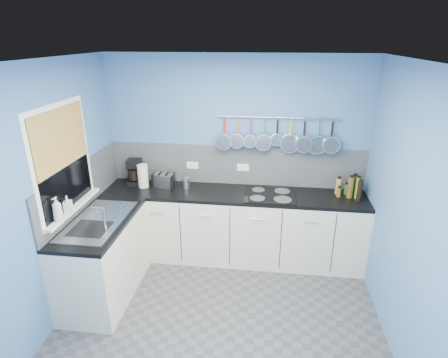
% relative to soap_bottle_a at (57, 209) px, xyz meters
% --- Properties ---
extents(floor, '(3.20, 3.00, 0.02)m').
position_rel_soap_bottle_a_xyz_m(floor, '(1.53, 0.00, -1.18)').
color(floor, '#47474C').
rests_on(floor, ground).
extents(ceiling, '(3.20, 3.00, 0.02)m').
position_rel_soap_bottle_a_xyz_m(ceiling, '(1.53, 0.00, 1.34)').
color(ceiling, white).
rests_on(ceiling, ground).
extents(wall_back, '(3.20, 0.02, 2.50)m').
position_rel_soap_bottle_a_xyz_m(wall_back, '(1.53, 1.51, 0.08)').
color(wall_back, '#4771A8').
rests_on(wall_back, ground).
extents(wall_front, '(3.20, 0.02, 2.50)m').
position_rel_soap_bottle_a_xyz_m(wall_front, '(1.53, -1.51, 0.08)').
color(wall_front, '#4771A8').
rests_on(wall_front, ground).
extents(wall_left, '(0.02, 3.00, 2.50)m').
position_rel_soap_bottle_a_xyz_m(wall_left, '(-0.08, 0.00, 0.08)').
color(wall_left, '#4771A8').
rests_on(wall_left, ground).
extents(wall_right, '(0.02, 3.00, 2.50)m').
position_rel_soap_bottle_a_xyz_m(wall_right, '(3.14, 0.00, 0.08)').
color(wall_right, '#4771A8').
rests_on(wall_right, ground).
extents(backsplash_back, '(3.20, 0.02, 0.50)m').
position_rel_soap_bottle_a_xyz_m(backsplash_back, '(1.53, 1.49, -0.02)').
color(backsplash_back, slate).
rests_on(backsplash_back, wall_back).
extents(backsplash_left, '(0.02, 1.80, 0.50)m').
position_rel_soap_bottle_a_xyz_m(backsplash_left, '(-0.06, 0.60, -0.02)').
color(backsplash_left, slate).
rests_on(backsplash_left, wall_left).
extents(cabinet_run_back, '(3.20, 0.60, 0.86)m').
position_rel_soap_bottle_a_xyz_m(cabinet_run_back, '(1.53, 1.20, -0.74)').
color(cabinet_run_back, beige).
rests_on(cabinet_run_back, ground).
extents(worktop_back, '(3.20, 0.60, 0.04)m').
position_rel_soap_bottle_a_xyz_m(worktop_back, '(1.53, 1.20, -0.29)').
color(worktop_back, black).
rests_on(worktop_back, cabinet_run_back).
extents(cabinet_run_left, '(0.60, 1.20, 0.86)m').
position_rel_soap_bottle_a_xyz_m(cabinet_run_left, '(0.23, 0.30, -0.74)').
color(cabinet_run_left, beige).
rests_on(cabinet_run_left, ground).
extents(worktop_left, '(0.60, 1.20, 0.04)m').
position_rel_soap_bottle_a_xyz_m(worktop_left, '(0.23, 0.30, -0.29)').
color(worktop_left, black).
rests_on(worktop_left, cabinet_run_left).
extents(window_frame, '(0.01, 1.00, 1.10)m').
position_rel_soap_bottle_a_xyz_m(window_frame, '(-0.05, 0.30, 0.38)').
color(window_frame, white).
rests_on(window_frame, wall_left).
extents(window_glass, '(0.01, 0.90, 1.00)m').
position_rel_soap_bottle_a_xyz_m(window_glass, '(-0.04, 0.30, 0.38)').
color(window_glass, black).
rests_on(window_glass, wall_left).
extents(bamboo_blind, '(0.01, 0.90, 0.55)m').
position_rel_soap_bottle_a_xyz_m(bamboo_blind, '(-0.03, 0.30, 0.61)').
color(bamboo_blind, '#BE863F').
rests_on(bamboo_blind, wall_left).
extents(window_sill, '(0.10, 0.98, 0.03)m').
position_rel_soap_bottle_a_xyz_m(window_sill, '(-0.02, 0.30, -0.13)').
color(window_sill, white).
rests_on(window_sill, wall_left).
extents(sink_unit, '(0.50, 0.95, 0.01)m').
position_rel_soap_bottle_a_xyz_m(sink_unit, '(0.23, 0.30, -0.27)').
color(sink_unit, silver).
rests_on(sink_unit, worktop_left).
extents(mixer_tap, '(0.12, 0.08, 0.26)m').
position_rel_soap_bottle_a_xyz_m(mixer_tap, '(0.39, 0.12, -0.14)').
color(mixer_tap, silver).
rests_on(mixer_tap, worktop_left).
extents(socket_left, '(0.15, 0.01, 0.09)m').
position_rel_soap_bottle_a_xyz_m(socket_left, '(0.98, 1.48, -0.04)').
color(socket_left, white).
rests_on(socket_left, backsplash_back).
extents(socket_right, '(0.15, 0.01, 0.09)m').
position_rel_soap_bottle_a_xyz_m(socket_right, '(1.63, 1.48, -0.04)').
color(socket_right, white).
rests_on(socket_right, backsplash_back).
extents(pot_rail, '(1.45, 0.02, 0.02)m').
position_rel_soap_bottle_a_xyz_m(pot_rail, '(2.03, 1.45, 0.61)').
color(pot_rail, silver).
rests_on(pot_rail, wall_back).
extents(soap_bottle_a, '(0.10, 0.10, 0.24)m').
position_rel_soap_bottle_a_xyz_m(soap_bottle_a, '(0.00, 0.00, 0.00)').
color(soap_bottle_a, white).
rests_on(soap_bottle_a, window_sill).
extents(soap_bottle_b, '(0.10, 0.10, 0.17)m').
position_rel_soap_bottle_a_xyz_m(soap_bottle_b, '(0.00, 0.18, -0.03)').
color(soap_bottle_b, white).
rests_on(soap_bottle_b, window_sill).
extents(paper_towel, '(0.16, 0.16, 0.29)m').
position_rel_soap_bottle_a_xyz_m(paper_towel, '(0.40, 1.24, -0.12)').
color(paper_towel, white).
rests_on(paper_towel, worktop_back).
extents(coffee_maker, '(0.21, 0.22, 0.32)m').
position_rel_soap_bottle_a_xyz_m(coffee_maker, '(0.26, 1.31, -0.11)').
color(coffee_maker, black).
rests_on(coffee_maker, worktop_back).
extents(toaster, '(0.29, 0.21, 0.17)m').
position_rel_soap_bottle_a_xyz_m(toaster, '(0.65, 1.28, -0.19)').
color(toaster, silver).
rests_on(toaster, worktop_back).
extents(canister, '(0.10, 0.10, 0.13)m').
position_rel_soap_bottle_a_xyz_m(canister, '(0.93, 1.28, -0.20)').
color(canister, silver).
rests_on(canister, worktop_back).
extents(hob, '(0.60, 0.53, 0.01)m').
position_rel_soap_bottle_a_xyz_m(hob, '(1.98, 1.17, -0.26)').
color(hob, black).
rests_on(hob, worktop_back).
extents(pan_0, '(0.20, 0.11, 0.39)m').
position_rel_soap_bottle_a_xyz_m(pan_0, '(1.40, 1.44, 0.41)').
color(pan_0, silver).
rests_on(pan_0, pot_rail).
extents(pan_1, '(0.19, 0.09, 0.38)m').
position_rel_soap_bottle_a_xyz_m(pan_1, '(1.55, 1.44, 0.42)').
color(pan_1, silver).
rests_on(pan_1, pot_rail).
extents(pan_2, '(0.16, 0.13, 0.35)m').
position_rel_soap_bottle_a_xyz_m(pan_2, '(1.71, 1.44, 0.43)').
color(pan_2, silver).
rests_on(pan_2, pot_rail).
extents(pan_3, '(0.20, 0.09, 0.39)m').
position_rel_soap_bottle_a_xyz_m(pan_3, '(1.87, 1.44, 0.41)').
color(pan_3, silver).
rests_on(pan_3, pot_rail).
extents(pan_4, '(0.15, 0.05, 0.34)m').
position_rel_soap_bottle_a_xyz_m(pan_4, '(2.03, 1.44, 0.44)').
color(pan_4, silver).
rests_on(pan_4, pot_rail).
extents(pan_5, '(0.23, 0.06, 0.42)m').
position_rel_soap_bottle_a_xyz_m(pan_5, '(2.19, 1.44, 0.40)').
color(pan_5, silver).
rests_on(pan_5, pot_rail).
extents(pan_6, '(0.20, 0.12, 0.39)m').
position_rel_soap_bottle_a_xyz_m(pan_6, '(2.35, 1.44, 0.41)').
color(pan_6, silver).
rests_on(pan_6, pot_rail).
extents(pan_7, '(0.23, 0.07, 0.42)m').
position_rel_soap_bottle_a_xyz_m(pan_7, '(2.51, 1.44, 0.40)').
color(pan_7, silver).
rests_on(pan_7, pot_rail).
extents(pan_8, '(0.20, 0.11, 0.39)m').
position_rel_soap_bottle_a_xyz_m(pan_8, '(2.67, 1.44, 0.41)').
color(pan_8, silver).
rests_on(pan_8, pot_rail).
extents(condiment_0, '(0.07, 0.07, 0.25)m').
position_rel_soap_bottle_a_xyz_m(condiment_0, '(2.97, 1.31, -0.15)').
color(condiment_0, '#4C190C').
rests_on(condiment_0, worktop_back).
extents(condiment_1, '(0.06, 0.06, 0.13)m').
position_rel_soap_bottle_a_xyz_m(condiment_1, '(2.89, 1.33, -0.21)').
color(condiment_1, '#265919').
rests_on(condiment_1, worktop_back).
extents(condiment_2, '(0.07, 0.07, 0.20)m').
position_rel_soap_bottle_a_xyz_m(condiment_2, '(2.79, 1.32, -0.17)').
color(condiment_2, olive).
rests_on(condiment_2, worktop_back).
extents(condiment_3, '(0.06, 0.06, 0.26)m').
position_rel_soap_bottle_a_xyz_m(condiment_3, '(2.99, 1.22, -0.14)').
color(condiment_3, '#3F721E').
rests_on(condiment_3, worktop_back).
extents(condiment_4, '(0.07, 0.07, 0.26)m').
position_rel_soap_bottle_a_xyz_m(condiment_4, '(2.91, 1.23, -0.14)').
color(condiment_4, brown).
rests_on(condiment_4, worktop_back).
extents(condiment_5, '(0.05, 0.05, 0.11)m').
position_rel_soap_bottle_a_xyz_m(condiment_5, '(2.79, 1.23, -0.21)').
color(condiment_5, brown).
rests_on(condiment_5, worktop_back).
extents(condiment_6, '(0.06, 0.06, 0.25)m').
position_rel_soap_bottle_a_xyz_m(condiment_6, '(2.99, 1.13, -0.14)').
color(condiment_6, black).
rests_on(condiment_6, worktop_back).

